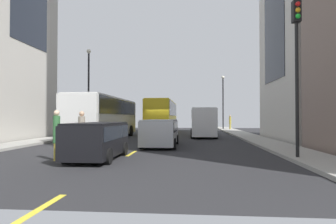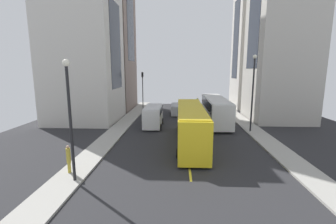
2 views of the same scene
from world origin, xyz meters
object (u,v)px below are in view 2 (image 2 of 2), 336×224
object	(u,v)px
city_bus_white	(215,108)
pedestrian_crossing_near	(69,158)
delivery_van_white	(153,115)
car_black_1	(189,104)
traffic_light_near_corner	(143,84)
streetcar_yellow	(191,122)
pedestrian_walking_far	(197,103)
pedestrian_waiting_curb	(198,105)
car_silver_0	(177,109)

from	to	relation	value
city_bus_white	pedestrian_crossing_near	xyz separation A→B (m)	(12.33, 16.53, -0.83)
city_bus_white	delivery_van_white	xyz separation A→B (m)	(8.10, 2.60, -0.50)
city_bus_white	car_black_1	distance (m)	11.43
traffic_light_near_corner	car_black_1	bearing A→B (deg)	-178.01
pedestrian_crossing_near	city_bus_white	bearing A→B (deg)	-153.80
car_black_1	pedestrian_crossing_near	bearing A→B (deg)	71.37
streetcar_yellow	pedestrian_crossing_near	bearing A→B (deg)	40.26
city_bus_white	car_black_1	xyz separation A→B (m)	(3.06, -10.96, -1.09)
delivery_van_white	pedestrian_walking_far	bearing A→B (deg)	-115.10
streetcar_yellow	traffic_light_near_corner	bearing A→B (deg)	-69.03
pedestrian_waiting_curb	traffic_light_near_corner	bearing A→B (deg)	-151.01
traffic_light_near_corner	streetcar_yellow	bearing A→B (deg)	110.97
streetcar_yellow	delivery_van_white	bearing A→B (deg)	-57.00
car_black_1	traffic_light_near_corner	size ratio (longest dim) A/B	0.63
pedestrian_crossing_near	traffic_light_near_corner	xyz separation A→B (m)	(-0.93, -27.20, 3.43)
delivery_van_white	pedestrian_waiting_curb	world-z (taller)	delivery_van_white
delivery_van_white	pedestrian_waiting_curb	bearing A→B (deg)	-119.87
car_silver_0	traffic_light_near_corner	world-z (taller)	traffic_light_near_corner
city_bus_white	traffic_light_near_corner	xyz separation A→B (m)	(11.40, -10.67, 2.60)
delivery_van_white	pedestrian_waiting_curb	xyz separation A→B (m)	(-6.58, -11.46, -0.40)
car_silver_0	traffic_light_near_corner	distance (m)	8.88
city_bus_white	pedestrian_walking_far	world-z (taller)	city_bus_white
city_bus_white	streetcar_yellow	distance (m)	10.01
car_silver_0	pedestrian_walking_far	size ratio (longest dim) A/B	2.29
streetcar_yellow	city_bus_white	bearing A→B (deg)	-112.06
delivery_van_white	traffic_light_near_corner	bearing A→B (deg)	-76.01
delivery_van_white	pedestrian_crossing_near	distance (m)	14.57
car_black_1	pedestrian_crossing_near	size ratio (longest dim) A/B	2.12
pedestrian_waiting_curb	city_bus_white	bearing A→B (deg)	-41.00
pedestrian_walking_far	traffic_light_near_corner	size ratio (longest dim) A/B	0.32
car_silver_0	delivery_van_white	bearing A→B (deg)	70.03
car_silver_0	pedestrian_walking_far	world-z (taller)	pedestrian_walking_far
city_bus_white	car_silver_0	xyz separation A→B (m)	(5.15, -5.52, -1.04)
pedestrian_walking_far	traffic_light_near_corner	distance (m)	10.53
delivery_van_white	traffic_light_near_corner	world-z (taller)	traffic_light_near_corner
pedestrian_walking_far	traffic_light_near_corner	bearing A→B (deg)	141.51
streetcar_yellow	car_silver_0	world-z (taller)	streetcar_yellow
delivery_van_white	traffic_light_near_corner	xyz separation A→B (m)	(3.30, -13.26, 3.10)
pedestrian_crossing_near	traffic_light_near_corner	world-z (taller)	traffic_light_near_corner
car_silver_0	pedestrian_waiting_curb	bearing A→B (deg)	-137.40
car_silver_0	pedestrian_crossing_near	size ratio (longest dim) A/B	2.48
city_bus_white	traffic_light_near_corner	bearing A→B (deg)	-43.10
pedestrian_crossing_near	pedestrian_waiting_curb	size ratio (longest dim) A/B	0.92
car_silver_0	pedestrian_walking_far	xyz separation A→B (m)	(-3.65, -5.97, 0.16)
streetcar_yellow	pedestrian_crossing_near	world-z (taller)	streetcar_yellow
streetcar_yellow	traffic_light_near_corner	xyz separation A→B (m)	(7.64, -19.94, 2.49)
pedestrian_crossing_near	pedestrian_waiting_curb	distance (m)	27.61
city_bus_white	pedestrian_crossing_near	bearing A→B (deg)	53.29
pedestrian_waiting_curb	car_black_1	bearing A→B (deg)	165.86
pedestrian_crossing_near	pedestrian_walking_far	bearing A→B (deg)	-138.22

